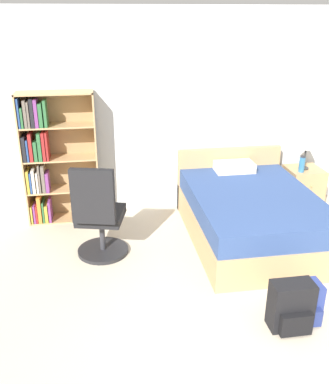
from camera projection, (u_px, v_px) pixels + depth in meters
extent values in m
plane|color=beige|center=(291.00, 380.00, 3.15)|extent=(14.00, 14.00, 0.00)
cube|color=silver|center=(198.00, 113.00, 5.60)|extent=(9.00, 0.06, 2.60)
cube|color=tan|center=(24.00, 161.00, 5.26)|extent=(0.02, 0.32, 1.65)
cube|color=tan|center=(97.00, 157.00, 5.39)|extent=(0.02, 0.32, 1.65)
cube|color=#A48256|center=(61.00, 155.00, 5.46)|extent=(0.91, 0.01, 1.65)
cube|color=tan|center=(66.00, 218.00, 5.64)|extent=(0.87, 0.31, 0.02)
cube|color=gold|center=(33.00, 212.00, 5.49)|extent=(0.02, 0.22, 0.23)
cube|color=#7A387F|center=(35.00, 212.00, 5.48)|extent=(0.02, 0.20, 0.24)
cube|color=maroon|center=(37.00, 213.00, 5.48)|extent=(0.02, 0.18, 0.24)
cube|color=orange|center=(40.00, 207.00, 5.50)|extent=(0.04, 0.25, 0.35)
cube|color=#2D6638|center=(44.00, 210.00, 5.52)|extent=(0.02, 0.25, 0.27)
cube|color=gold|center=(47.00, 211.00, 5.53)|extent=(0.04, 0.26, 0.23)
cube|color=#7A387F|center=(50.00, 209.00, 5.52)|extent=(0.03, 0.24, 0.28)
cube|color=tan|center=(64.00, 189.00, 5.48)|extent=(0.87, 0.31, 0.02)
cube|color=gold|center=(29.00, 181.00, 5.32)|extent=(0.03, 0.21, 0.29)
cube|color=navy|center=(32.00, 181.00, 5.34)|extent=(0.02, 0.24, 0.27)
cube|color=beige|center=(34.00, 179.00, 5.34)|extent=(0.04, 0.25, 0.30)
cube|color=beige|center=(38.00, 181.00, 5.34)|extent=(0.03, 0.21, 0.26)
cube|color=#665B51|center=(40.00, 178.00, 5.31)|extent=(0.02, 0.19, 0.36)
cube|color=#665B51|center=(44.00, 178.00, 5.32)|extent=(0.04, 0.19, 0.34)
cube|color=#7A387F|center=(48.00, 181.00, 5.35)|extent=(0.04, 0.19, 0.25)
cube|color=tan|center=(61.00, 158.00, 5.32)|extent=(0.87, 0.31, 0.02)
cube|color=black|center=(25.00, 148.00, 5.17)|extent=(0.04, 0.24, 0.31)
cube|color=navy|center=(28.00, 150.00, 5.16)|extent=(0.02, 0.20, 0.27)
cube|color=maroon|center=(31.00, 146.00, 5.17)|extent=(0.04, 0.23, 0.34)
cube|color=#2D6638|center=(36.00, 150.00, 5.18)|extent=(0.04, 0.20, 0.24)
cube|color=#2D6638|center=(40.00, 146.00, 5.18)|extent=(0.04, 0.21, 0.34)
cube|color=maroon|center=(44.00, 145.00, 5.19)|extent=(0.03, 0.24, 0.34)
cube|color=maroon|center=(47.00, 145.00, 5.20)|extent=(0.02, 0.23, 0.35)
cube|color=tan|center=(57.00, 126.00, 5.16)|extent=(0.87, 0.31, 0.02)
cube|color=navy|center=(19.00, 113.00, 4.97)|extent=(0.02, 0.18, 0.35)
cube|color=#2D6638|center=(23.00, 117.00, 5.03)|extent=(0.03, 0.24, 0.24)
cube|color=#665B51|center=(26.00, 113.00, 5.01)|extent=(0.03, 0.24, 0.32)
cube|color=#665B51|center=(29.00, 114.00, 5.03)|extent=(0.02, 0.26, 0.30)
cube|color=black|center=(33.00, 112.00, 5.03)|extent=(0.04, 0.25, 0.34)
cube|color=#7A387F|center=(37.00, 113.00, 5.01)|extent=(0.04, 0.20, 0.33)
cube|color=#2D6638|center=(41.00, 114.00, 5.04)|extent=(0.04, 0.23, 0.28)
cube|color=#2D6638|center=(45.00, 113.00, 5.04)|extent=(0.03, 0.21, 0.31)
cube|color=tan|center=(54.00, 93.00, 5.01)|extent=(0.91, 0.32, 0.02)
cube|color=tan|center=(251.00, 225.00, 5.06)|extent=(1.40, 2.00, 0.36)
cube|color=#334C84|center=(253.00, 202.00, 4.95)|extent=(1.37, 1.96, 0.24)
cube|color=tan|center=(228.00, 178.00, 5.85)|extent=(1.40, 0.08, 0.85)
cube|color=silver|center=(234.00, 167.00, 5.56)|extent=(0.50, 0.30, 0.12)
cylinder|color=#232326|center=(103.00, 250.00, 4.84)|extent=(0.57, 0.57, 0.04)
cylinder|color=#333338|center=(102.00, 234.00, 4.76)|extent=(0.06, 0.06, 0.38)
cube|color=black|center=(101.00, 215.00, 4.67)|extent=(0.58, 0.58, 0.10)
cube|color=black|center=(93.00, 197.00, 4.28)|extent=(0.45, 0.18, 0.58)
cube|color=tan|center=(302.00, 188.00, 5.88)|extent=(0.46, 0.45, 0.56)
sphere|color=tan|center=(312.00, 187.00, 5.62)|extent=(0.02, 0.02, 0.02)
cylinder|color=#333333|center=(303.00, 168.00, 5.76)|extent=(0.13, 0.13, 0.02)
cylinder|color=#333333|center=(305.00, 158.00, 5.71)|extent=(0.02, 0.02, 0.27)
cone|color=white|center=(307.00, 142.00, 5.62)|extent=(0.20, 0.20, 0.17)
cylinder|color=teal|center=(302.00, 165.00, 5.62)|extent=(0.08, 0.08, 0.20)
cylinder|color=#2D2D33|center=(303.00, 157.00, 5.58)|extent=(0.05, 0.05, 0.02)
cube|color=navy|center=(300.00, 301.00, 3.74)|extent=(0.34, 0.20, 0.35)
cube|color=navy|center=(306.00, 318.00, 3.64)|extent=(0.26, 0.07, 0.16)
cube|color=black|center=(291.00, 305.00, 3.62)|extent=(0.36, 0.19, 0.44)
cube|color=black|center=(296.00, 324.00, 3.54)|extent=(0.27, 0.07, 0.20)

